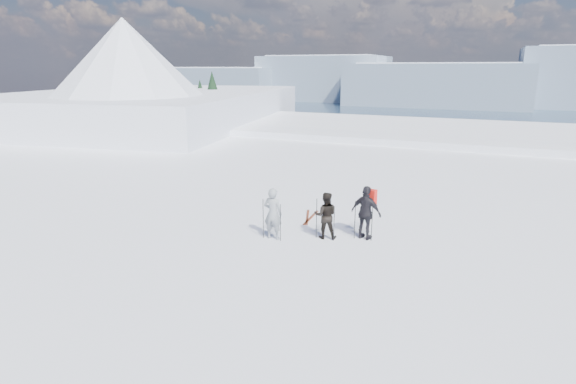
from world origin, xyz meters
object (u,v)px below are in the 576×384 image
skier_pack (366,213)px  skier_dark (326,215)px  skier_grey (273,214)px  skis_loose (309,217)px

skier_pack → skier_dark: bearing=33.4°
skier_grey → skier_dark: (1.55, 0.73, -0.08)m
skier_grey → skis_loose: 2.60m
skier_grey → skis_loose: (0.34, 2.44, -0.84)m
skier_grey → skier_dark: bearing=-154.6°
skier_grey → skier_pack: skier_pack is taller
skier_dark → skis_loose: skier_dark is taller
skier_grey → skier_pack: (2.78, 1.17, 0.03)m
skis_loose → skier_pack: bearing=-27.5°
skier_dark → skier_pack: 1.31m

